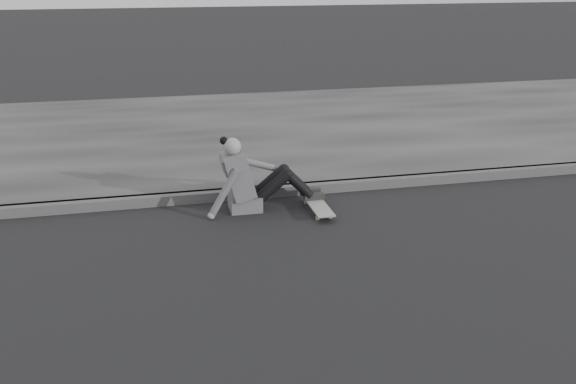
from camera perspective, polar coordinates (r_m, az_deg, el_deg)
The scene contains 5 objects.
ground at distance 6.21m, azimuth 18.71°, elevation -7.06°, with size 80.00×80.00×0.00m, color black.
curb at distance 8.31m, azimuth 9.67°, elevation 0.93°, with size 24.00×0.16×0.12m, color #464646.
sidewalk at distance 11.04m, azimuth 3.72°, elevation 5.83°, with size 24.00×6.00×0.12m, color #363636.
skateboard at distance 7.35m, azimuth 2.65°, elevation -1.20°, with size 0.20×0.78×0.09m.
seated_woman at distance 7.33m, azimuth -3.37°, elevation 1.12°, with size 1.38×0.46×0.88m.
Camera 1 is at (-3.11, -4.66, 2.68)m, focal length 40.00 mm.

